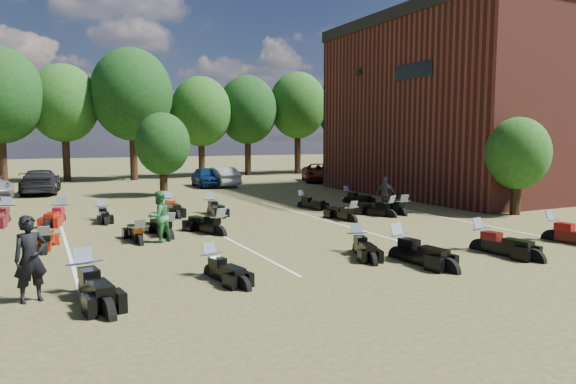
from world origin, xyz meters
TOP-DOWN VIEW (x-y plane):
  - ground at (0.00, 0.00)m, footprint 160.00×160.00m
  - car_3 at (-8.55, 20.08)m, footprint 2.59×5.36m
  - car_4 at (2.02, 19.95)m, footprint 1.93×4.19m
  - car_5 at (3.01, 19.78)m, footprint 1.64×4.27m
  - car_6 at (11.26, 20.18)m, footprint 4.11×5.59m
  - car_7 at (12.70, 19.30)m, footprint 3.49×5.10m
  - person_black at (-8.96, -3.19)m, footprint 0.77×0.62m
  - person_green at (-5.20, 1.88)m, footprint 1.03×0.95m
  - person_grey at (5.84, 4.33)m, footprint 0.85×1.03m
  - motorcycle_1 at (-7.91, -3.08)m, footprint 1.16×2.61m
  - motorcycle_2 at (-4.95, -2.89)m, footprint 1.05×2.12m
  - motorcycle_3 at (-0.16, -2.24)m, footprint 1.28×2.22m
  - motorcycle_4 at (0.42, -3.49)m, footprint 1.08×2.56m
  - motorcycle_5 at (3.37, -3.71)m, footprint 1.08×2.53m
  - motorcycle_6 at (6.76, -3.65)m, footprint 1.24×2.59m
  - motorcycle_7 at (-8.63, 1.71)m, footprint 0.88×2.16m
  - motorcycle_8 at (-5.85, 1.80)m, footprint 0.72×2.11m
  - motorcycle_9 at (-3.05, 2.13)m, footprint 1.54×2.57m
  - motorcycle_10 at (-4.76, 2.38)m, footprint 1.00×2.33m
  - motorcycle_11 at (2.79, 2.54)m, footprint 0.87×2.24m
  - motorcycle_12 at (5.82, 3.03)m, footprint 1.23×2.44m
  - motorcycle_13 at (4.95, 2.85)m, footprint 1.53×2.50m
  - motorcycle_14 at (-9.96, 8.79)m, footprint 1.30×2.60m
  - motorcycle_15 at (-7.91, 7.97)m, footprint 1.52×2.60m
  - motorcycle_16 at (-6.35, 7.80)m, footprint 0.70×2.09m
  - motorcycle_17 at (-3.38, 8.40)m, footprint 0.82×2.49m
  - motorcycle_18 at (-1.64, 7.57)m, footprint 0.73×2.28m
  - motorcycle_19 at (3.02, 7.35)m, footprint 1.26×2.21m
  - motorcycle_20 at (6.09, 7.96)m, footprint 1.28×2.30m
  - brick_building at (22.00, 9.00)m, footprint 25.40×15.20m
  - tree_line at (-1.00, 29.00)m, footprint 56.00×6.00m
  - young_tree_near_building at (10.50, 1.00)m, footprint 2.80×2.80m
  - young_tree_midfield at (-2.00, 15.50)m, footprint 3.20×3.20m
  - parking_lines at (-3.00, 3.00)m, footprint 20.10×14.00m

SIDE VIEW (x-z plane):
  - ground at x=0.00m, z-range 0.00..0.00m
  - motorcycle_1 at x=-7.91m, z-range -0.70..0.70m
  - motorcycle_2 at x=-4.95m, z-range -0.57..0.57m
  - motorcycle_3 at x=-0.16m, z-range -0.59..0.59m
  - motorcycle_4 at x=0.42m, z-range -0.69..0.69m
  - motorcycle_5 at x=3.37m, z-range -0.68..0.68m
  - motorcycle_6 at x=6.76m, z-range -0.69..0.69m
  - motorcycle_7 at x=-8.63m, z-range -0.58..0.58m
  - motorcycle_8 at x=-5.85m, z-range -0.58..0.58m
  - motorcycle_9 at x=-3.05m, z-range -0.68..0.68m
  - motorcycle_10 at x=-4.76m, z-range -0.63..0.63m
  - motorcycle_11 at x=2.79m, z-range -0.61..0.61m
  - motorcycle_12 at x=5.82m, z-range -0.65..0.65m
  - motorcycle_13 at x=4.95m, z-range -0.67..0.67m
  - motorcycle_14 at x=-9.96m, z-range -0.69..0.69m
  - motorcycle_15 at x=-7.91m, z-range -0.69..0.69m
  - motorcycle_16 at x=-6.35m, z-range -0.58..0.58m
  - motorcycle_17 at x=-3.38m, z-range -0.69..0.69m
  - motorcycle_18 at x=-1.64m, z-range -0.64..0.64m
  - motorcycle_19 at x=3.02m, z-range -0.59..0.59m
  - motorcycle_20 at x=6.09m, z-range -0.61..0.61m
  - parking_lines at x=-3.00m, z-range 0.00..0.01m
  - car_7 at x=12.70m, z-range 0.00..1.37m
  - car_5 at x=3.01m, z-range 0.00..1.39m
  - car_4 at x=2.02m, z-range 0.00..1.39m
  - car_6 at x=11.26m, z-range 0.00..1.41m
  - car_3 at x=-8.55m, z-range 0.00..1.50m
  - person_grey at x=5.84m, z-range 0.00..1.64m
  - person_green at x=-5.20m, z-range 0.00..1.71m
  - person_black at x=-8.96m, z-range 0.00..1.83m
  - young_tree_near_building at x=10.50m, z-range 0.67..4.83m
  - young_tree_midfield at x=-2.00m, z-range 0.74..5.44m
  - brick_building at x=22.00m, z-range 0.01..10.71m
  - tree_line at x=-1.00m, z-range 1.42..11.20m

